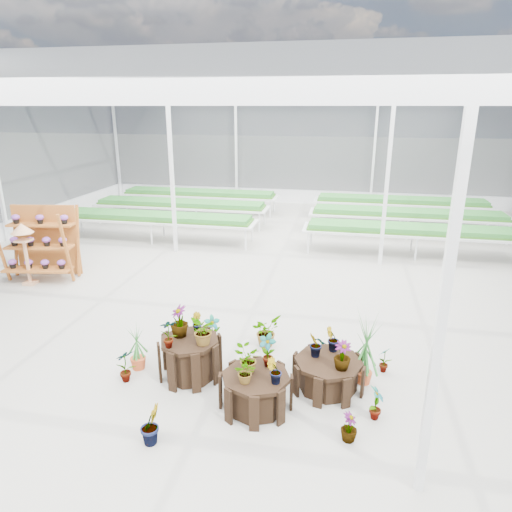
% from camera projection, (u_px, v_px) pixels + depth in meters
% --- Properties ---
extents(ground_plane, '(24.00, 24.00, 0.00)m').
position_uv_depth(ground_plane, '(243.00, 316.00, 9.56)').
color(ground_plane, gray).
rests_on(ground_plane, ground).
extents(greenhouse_shell, '(18.00, 24.00, 4.50)m').
position_uv_depth(greenhouse_shell, '(242.00, 211.00, 8.85)').
color(greenhouse_shell, white).
rests_on(greenhouse_shell, ground).
extents(steel_frame, '(18.00, 24.00, 4.50)m').
position_uv_depth(steel_frame, '(242.00, 211.00, 8.85)').
color(steel_frame, silver).
rests_on(steel_frame, ground).
extents(nursery_benches, '(16.00, 7.00, 0.84)m').
position_uv_depth(nursery_benches, '(288.00, 218.00, 16.13)').
color(nursery_benches, silver).
rests_on(nursery_benches, ground).
extents(plinth_tall, '(1.21, 1.21, 0.67)m').
position_uv_depth(plinth_tall, '(190.00, 358.00, 7.36)').
color(plinth_tall, black).
rests_on(plinth_tall, ground).
extents(plinth_mid, '(1.17, 1.17, 0.54)m').
position_uv_depth(plinth_mid, '(256.00, 391.00, 6.59)').
color(plinth_mid, black).
rests_on(plinth_mid, ground).
extents(plinth_low, '(1.29, 1.29, 0.49)m').
position_uv_depth(plinth_low, '(328.00, 374.00, 7.07)').
color(plinth_low, black).
rests_on(plinth_low, ground).
extents(shelf_rack, '(1.86, 1.19, 1.83)m').
position_uv_depth(shelf_rack, '(40.00, 244.00, 11.35)').
color(shelf_rack, '#94501D').
rests_on(shelf_rack, ground).
extents(bird_table, '(0.43, 0.43, 1.55)m').
position_uv_depth(bird_table, '(26.00, 254.00, 11.05)').
color(bird_table, tan).
rests_on(bird_table, ground).
extents(nursery_plants, '(4.37, 3.30, 1.34)m').
position_uv_depth(nursery_plants, '(257.00, 348.00, 7.22)').
color(nursery_plants, '#2B6E2C').
rests_on(nursery_plants, ground).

